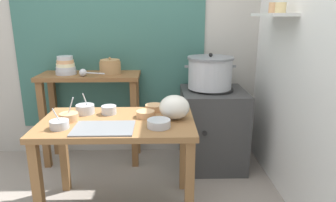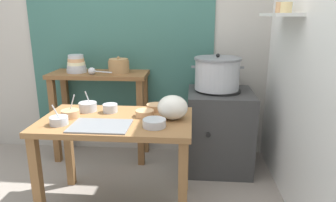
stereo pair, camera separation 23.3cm
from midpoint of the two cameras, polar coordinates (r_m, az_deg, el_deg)
name	(u,v)px [view 2 (the right image)]	position (r m, az deg, el deg)	size (l,w,h in m)	color
wall_back	(144,30)	(3.23, -2.41, 13.08)	(4.40, 0.12, 2.60)	#B2ADA3
wall_right	(307,36)	(2.49, 26.88, 10.60)	(0.30, 3.20, 2.60)	white
prep_table	(117,133)	(2.29, -6.60, -5.94)	(1.10, 0.66, 0.72)	olive
back_shelf_table	(100,94)	(3.14, -10.39, 1.23)	(0.96, 0.40, 0.90)	brown
stove_block	(219,130)	(3.03, 11.63, -5.26)	(0.60, 0.61, 0.78)	#383838
steamer_pot	(217,73)	(2.90, 11.39, 5.03)	(0.48, 0.43, 0.33)	#B7BABF
clay_pot	(119,66)	(3.04, -6.95, 6.44)	(0.20, 0.20, 0.16)	#A37A4C
bowl_stack_enamel	(76,65)	(3.14, -14.59, 6.53)	(0.19, 0.19, 0.17)	#B7BABF
ladle	(93,71)	(2.98, -11.64, 5.42)	(0.25, 0.10, 0.07)	#B7BABF
serving_tray	(100,126)	(2.11, -9.36, -4.62)	(0.40, 0.28, 0.01)	slate
plastic_bag	(173,107)	(2.21, 3.87, -1.23)	(0.22, 0.20, 0.18)	silver
prep_bowl_0	(59,120)	(2.21, -16.76, -3.48)	(0.13, 0.13, 0.15)	#B7BABF
prep_bowl_1	(145,113)	(2.29, -1.44, -2.26)	(0.14, 0.14, 0.05)	tan
prep_bowl_2	(154,123)	(2.07, 0.66, -4.09)	(0.16, 0.16, 0.05)	#B7BABF
prep_bowl_3	(88,106)	(2.46, -12.04, -1.02)	(0.14, 0.14, 0.17)	#B7BABF
prep_bowl_4	(70,113)	(2.34, -14.95, -2.26)	(0.13, 0.13, 0.17)	tan
prep_bowl_5	(110,108)	(2.40, -7.95, -1.29)	(0.11, 0.11, 0.06)	#B7BABF
prep_bowl_6	(156,107)	(2.43, 0.42, -1.14)	(0.14, 0.14, 0.05)	tan
prep_bowl_7	(177,107)	(2.42, 4.42, -1.17)	(0.13, 0.13, 0.05)	#B7BABF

